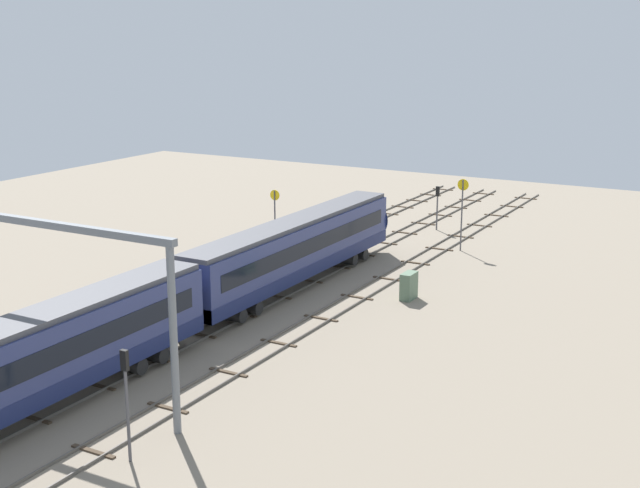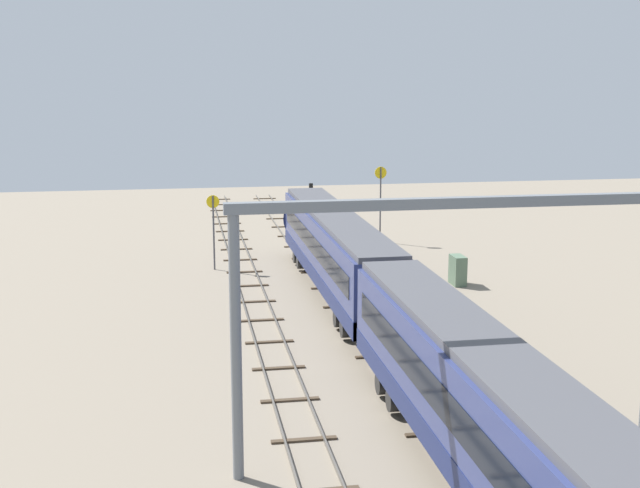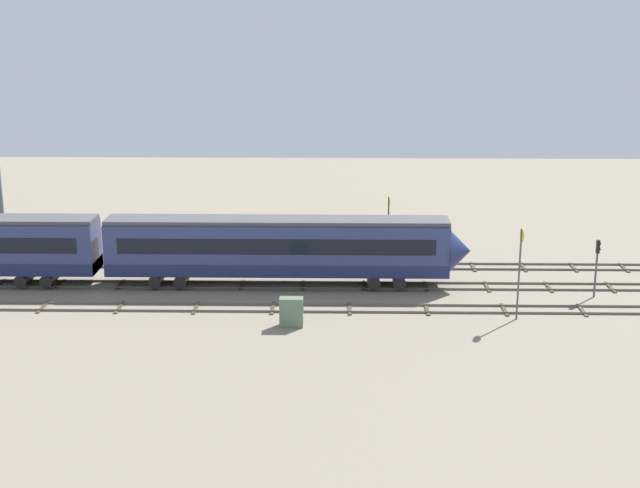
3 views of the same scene
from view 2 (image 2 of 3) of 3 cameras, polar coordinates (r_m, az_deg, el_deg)
The scene contains 10 objects.
ground_plane at distance 47.49m, azimuth 1.65°, elevation -4.36°, with size 107.58×107.58×0.00m, color gray.
track_near_foreground at distance 48.64m, azimuth 7.34°, elevation -3.99°, with size 91.58×2.40×0.16m.
track_with_train at distance 47.47m, azimuth 1.65°, elevation -4.29°, with size 91.58×2.40×0.16m.
track_middle at distance 46.78m, azimuth -4.28°, elevation -4.55°, with size 91.58×2.40×0.16m.
train at distance 38.11m, azimuth 4.40°, elevation -4.22°, with size 50.40×3.24×4.80m.
overhead_gantry at distance 27.43m, azimuth 9.27°, elevation -2.08°, with size 0.40×14.98×9.12m.
speed_sign_near_foreground at distance 56.45m, azimuth -7.34°, elevation 1.50°, with size 0.14×0.87×5.12m.
speed_sign_mid_trackside at distance 65.61m, azimuth 4.18°, elevation 3.46°, with size 0.14×0.94×6.01m.
signal_light_trackside_departure at distance 70.88m, azimuth -0.63°, elevation 3.10°, with size 0.31×0.32×4.04m.
relay_cabinet at distance 53.05m, azimuth 9.45°, elevation -1.79°, with size 1.49×0.76×1.87m.
Camera 2 is at (-44.80, 9.06, 12.89)m, focal length 46.52 mm.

